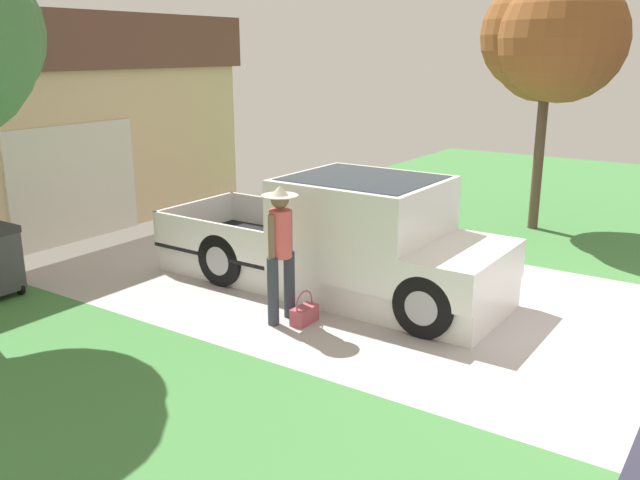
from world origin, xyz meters
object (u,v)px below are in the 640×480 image
pickup_truck (352,242)px  neighbor_tree (549,41)px  person_with_hat (281,245)px  handbag (304,313)px

pickup_truck → neighbor_tree: size_ratio=1.12×
neighbor_tree → pickup_truck: bearing=168.8°
pickup_truck → person_with_hat: 1.46m
person_with_hat → neighbor_tree: neighbor_tree is taller
person_with_hat → handbag: size_ratio=4.04×
neighbor_tree → person_with_hat: bearing=169.4°
pickup_truck → handbag: pickup_truck is taller
handbag → neighbor_tree: (6.58, -0.95, 3.45)m
handbag → neighbor_tree: bearing=-8.2°
pickup_truck → neighbor_tree: 6.06m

